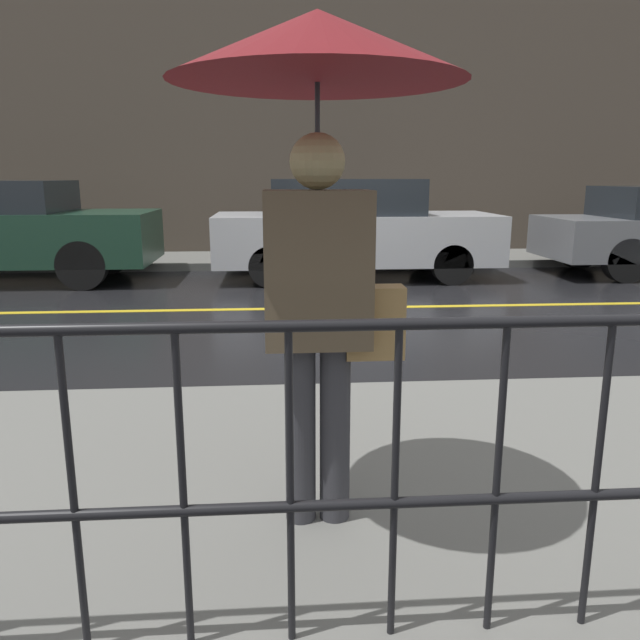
% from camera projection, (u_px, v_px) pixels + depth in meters
% --- Properties ---
extents(ground_plane, '(80.00, 80.00, 0.00)m').
position_uv_depth(ground_plane, '(356.00, 308.00, 7.79)').
color(ground_plane, black).
extents(sidewalk_near, '(28.00, 2.79, 0.13)m').
position_uv_depth(sidewalk_near, '(473.00, 480.00, 3.23)').
color(sidewalk_near, slate).
rests_on(sidewalk_near, ground_plane).
extents(sidewalk_far, '(28.00, 1.81, 0.13)m').
position_uv_depth(sidewalk_far, '(327.00, 259.00, 11.85)').
color(sidewalk_far, slate).
rests_on(sidewalk_far, ground_plane).
extents(lane_marking, '(25.20, 0.12, 0.01)m').
position_uv_depth(lane_marking, '(356.00, 307.00, 7.79)').
color(lane_marking, gold).
rests_on(lane_marking, ground_plane).
extents(building_storefront, '(28.00, 0.30, 5.67)m').
position_uv_depth(building_storefront, '(323.00, 112.00, 12.26)').
color(building_storefront, '#4C4238').
rests_on(building_storefront, ground_plane).
extents(railing_foreground, '(12.00, 0.04, 1.06)m').
position_uv_depth(railing_foreground, '(600.00, 440.00, 1.95)').
color(railing_foreground, black).
rests_on(railing_foreground, sidewalk_near).
extents(pedestrian, '(1.13, 1.13, 2.07)m').
position_uv_depth(pedestrian, '(319.00, 117.00, 2.37)').
color(pedestrian, '#333338').
rests_on(pedestrian, sidewalk_near).
extents(car_silver, '(4.44, 1.73, 1.57)m').
position_uv_depth(car_silver, '(353.00, 229.00, 9.93)').
color(car_silver, '#B2B5BA').
rests_on(car_silver, ground_plane).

